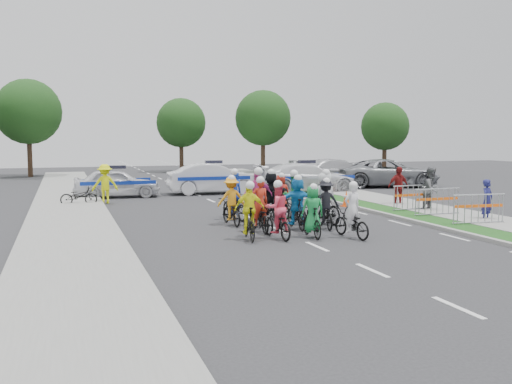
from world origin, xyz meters
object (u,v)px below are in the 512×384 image
object	(u,v)px
cone_1	(329,188)
spectator_1	(432,190)
rider_8	(293,203)
barrier_0	(479,210)
barrier_1	(437,203)
rider_4	(325,208)
rider_11	(271,198)
police_car_1	(214,178)
tree_1	(263,118)
police_car_0	(117,183)
spectator_2	(398,187)
police_car_2	(307,178)
marshal_hiviz	(105,184)
civilian_sedan	(336,172)
tree_3	(28,112)
civilian_suv	(389,173)
barrier_2	(413,199)
tree_4	(181,123)
rider_0	(351,219)
cone_0	(346,199)
rider_6	(259,213)
rider_3	(249,217)
spectator_0	(487,201)
rider_7	(325,203)
parked_bike	(79,196)
rider_5	(297,206)
rider_1	(312,216)
rider_13	(281,199)
rider_2	(277,217)
rider_9	(258,203)
tree_2	(385,127)

from	to	relation	value
cone_1	spectator_1	bearing A→B (deg)	-83.43
rider_8	barrier_0	bearing A→B (deg)	148.31
barrier_1	cone_1	distance (m)	9.08
barrier_1	cone_1	world-z (taller)	barrier_1
rider_4	rider_11	distance (m)	2.73
police_car_1	spectator_1	bearing A→B (deg)	-143.67
tree_1	rider_8	bearing A→B (deg)	-107.21
police_car_0	spectator_2	distance (m)	13.78
police_car_2	marshal_hiviz	xyz separation A→B (m)	(-10.74, -1.56, 0.09)
rider_4	police_car_0	size ratio (longest dim) A/B	0.41
civilian_sedan	tree_3	xyz separation A→B (m)	(-18.50, 14.32, 4.05)
rider_4	civilian_suv	bearing A→B (deg)	-118.69
police_car_0	cone_1	size ratio (longest dim) A/B	6.08
tree_3	barrier_2	bearing A→B (deg)	-59.54
tree_4	barrier_2	bearing A→B (deg)	-82.65
rider_0	cone_0	distance (m)	7.82
spectator_1	barrier_2	distance (m)	0.87
rider_0	rider_6	xyz separation A→B (m)	(-2.26, 1.99, 0.02)
rider_3	spectator_0	bearing A→B (deg)	-168.34
barrier_0	barrier_1	world-z (taller)	same
rider_7	tree_4	world-z (taller)	tree_4
spectator_2	cone_1	xyz separation A→B (m)	(-0.67, 5.56, -0.53)
marshal_hiviz	parked_bike	distance (m)	1.32
rider_11	civilian_sedan	bearing A→B (deg)	-130.49
rider_4	rider_11	world-z (taller)	rider_11
barrier_0	rider_8	bearing A→B (deg)	153.93
parked_bike	tree_4	xyz separation A→B (m)	(9.03, 21.87, 3.77)
rider_11	marshal_hiviz	bearing A→B (deg)	-57.16
rider_0	rider_3	size ratio (longest dim) A/B	1.00
police_car_2	civilian_sedan	distance (m)	5.13
barrier_0	tree_1	xyz separation A→B (m)	(2.30, 28.54, 3.98)
rider_5	police_car_1	world-z (taller)	rider_5
rider_5	rider_7	xyz separation A→B (m)	(1.40, 0.79, -0.02)
tree_1	police_car_1	bearing A→B (deg)	-118.54
police_car_0	parked_bike	bearing A→B (deg)	150.18
rider_1	barrier_0	world-z (taller)	rider_1
rider_5	rider_13	xyz separation A→B (m)	(0.62, 3.09, -0.11)
police_car_0	rider_2	bearing A→B (deg)	-161.78
rider_1	police_car_2	world-z (taller)	rider_1
rider_7	civilian_sedan	distance (m)	15.80
rider_6	cone_0	world-z (taller)	rider_6
police_car_0	barrier_1	distance (m)	15.64
marshal_hiviz	rider_5	bearing A→B (deg)	117.20
rider_9	civilian_suv	size ratio (longest dim) A/B	0.33
tree_1	tree_2	world-z (taller)	tree_1
cone_0	police_car_2	bearing A→B (deg)	82.48
rider_4	police_car_2	world-z (taller)	rider_4
rider_5	police_car_0	xyz separation A→B (m)	(-4.74, 12.07, -0.05)
rider_9	police_car_2	xyz separation A→B (m)	(6.21, 9.86, 0.04)
rider_8	tree_4	world-z (taller)	tree_4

